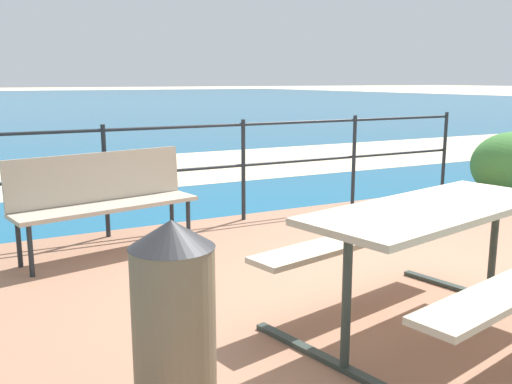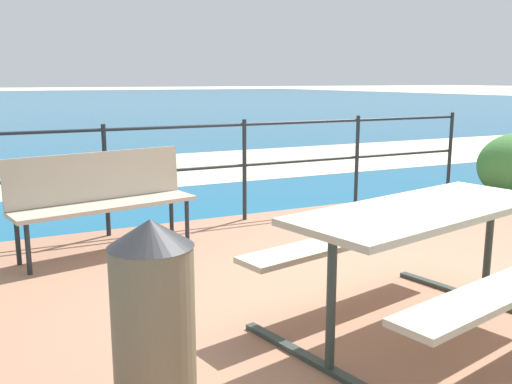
# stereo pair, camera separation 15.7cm
# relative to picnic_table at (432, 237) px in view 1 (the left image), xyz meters

# --- Properties ---
(ground_plane) EXTENTS (240.00, 240.00, 0.00)m
(ground_plane) POSITION_rel_picnic_table_xyz_m (0.24, 0.63, -0.66)
(ground_plane) COLOR beige
(patio_paving) EXTENTS (6.40, 5.20, 0.06)m
(patio_paving) POSITION_rel_picnic_table_xyz_m (0.24, 0.63, -0.63)
(patio_paving) COLOR #996B51
(patio_paving) RESTS_ON ground
(sea_water) EXTENTS (90.00, 90.00, 0.01)m
(sea_water) POSITION_rel_picnic_table_xyz_m (0.24, 40.63, -0.65)
(sea_water) COLOR #145B84
(sea_water) RESTS_ON ground
(beach_strip) EXTENTS (54.03, 4.19, 0.01)m
(beach_strip) POSITION_rel_picnic_table_xyz_m (0.24, 7.23, -0.65)
(beach_strip) COLOR beige
(beach_strip) RESTS_ON ground
(picnic_table) EXTENTS (2.01, 1.71, 0.79)m
(picnic_table) POSITION_rel_picnic_table_xyz_m (0.00, 0.00, 0.00)
(picnic_table) COLOR #BCAD93
(picnic_table) RESTS_ON patio_paving
(park_bench) EXTENTS (1.64, 0.71, 0.88)m
(park_bench) POSITION_rel_picnic_table_xyz_m (-1.37, 2.51, -0.07)
(park_bench) COLOR tan
(park_bench) RESTS_ON patio_paving
(railing_fence) EXTENTS (5.94, 0.04, 1.09)m
(railing_fence) POSITION_rel_picnic_table_xyz_m (0.24, 3.01, 0.10)
(railing_fence) COLOR #1E2328
(railing_fence) RESTS_ON patio_paving
(trash_bin) EXTENTS (0.38, 0.38, 0.93)m
(trash_bin) POSITION_rel_picnic_table_xyz_m (-1.66, -0.15, -0.13)
(trash_bin) COLOR #726047
(trash_bin) RESTS_ON patio_paving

